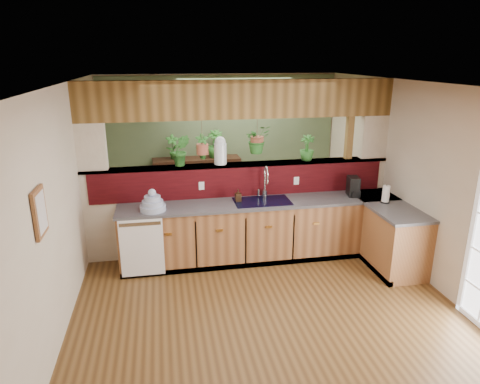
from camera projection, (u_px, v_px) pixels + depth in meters
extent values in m
cube|color=#55381A|center=(260.00, 292.00, 5.52)|extent=(4.60, 7.00, 0.01)
cube|color=brown|center=(263.00, 86.00, 4.73)|extent=(4.60, 7.00, 0.01)
cube|color=beige|center=(220.00, 142.00, 8.41)|extent=(4.60, 0.02, 2.60)
cube|color=beige|center=(59.00, 209.00, 4.73)|extent=(0.02, 7.00, 2.60)
cube|color=beige|center=(434.00, 187.00, 5.53)|extent=(0.02, 7.00, 2.60)
cube|color=beige|center=(240.00, 208.00, 6.58)|extent=(4.60, 0.15, 1.35)
cube|color=#39070B|center=(242.00, 182.00, 6.37)|extent=(4.40, 0.02, 0.45)
cube|color=brown|center=(240.00, 164.00, 6.37)|extent=(4.60, 0.21, 0.04)
cube|color=brown|center=(241.00, 99.00, 6.08)|extent=(4.60, 0.15, 0.55)
cube|color=beige|center=(91.00, 148.00, 5.91)|extent=(0.40, 0.15, 0.70)
cube|color=beige|center=(373.00, 138.00, 6.64)|extent=(0.40, 0.15, 0.70)
cube|color=brown|center=(347.00, 164.00, 6.69)|extent=(0.10, 0.10, 2.60)
cube|color=brown|center=(240.00, 164.00, 6.37)|extent=(4.60, 0.21, 0.04)
cube|color=brown|center=(241.00, 99.00, 6.08)|extent=(4.60, 0.15, 0.55)
cube|color=#516545|center=(220.00, 142.00, 8.39)|extent=(4.55, 0.02, 2.55)
cube|color=brown|center=(262.00, 231.00, 6.35)|extent=(4.10, 0.60, 0.86)
cube|color=#434348|center=(262.00, 203.00, 6.21)|extent=(4.14, 0.64, 0.04)
cube|color=brown|center=(385.00, 234.00, 6.25)|extent=(0.60, 1.48, 0.86)
cube|color=#434348|center=(388.00, 205.00, 6.11)|extent=(0.64, 1.52, 0.04)
cube|color=brown|center=(371.00, 223.00, 6.66)|extent=(0.60, 0.60, 0.86)
cube|color=#434348|center=(374.00, 196.00, 6.52)|extent=(0.64, 0.64, 0.04)
cube|color=black|center=(266.00, 263.00, 6.22)|extent=(4.10, 0.06, 0.08)
cube|color=black|center=(365.00, 260.00, 6.32)|extent=(0.06, 1.48, 0.08)
cube|color=white|center=(142.00, 248.00, 5.75)|extent=(0.58, 0.02, 0.82)
cube|color=#B7B7B2|center=(140.00, 224.00, 5.63)|extent=(0.54, 0.01, 0.05)
cube|color=black|center=(262.00, 202.00, 6.21)|extent=(0.82, 0.50, 0.03)
cube|color=black|center=(249.00, 209.00, 6.21)|extent=(0.34, 0.40, 0.16)
cube|color=black|center=(275.00, 207.00, 6.27)|extent=(0.34, 0.40, 0.16)
cube|color=brown|center=(40.00, 212.00, 3.91)|extent=(0.03, 0.35, 0.45)
cube|color=silver|center=(41.00, 212.00, 3.91)|extent=(0.01, 0.27, 0.37)
cylinder|color=#B7B7B2|center=(264.00, 193.00, 6.39)|extent=(0.07, 0.07, 0.10)
cylinder|color=#B7B7B2|center=(265.00, 181.00, 6.34)|extent=(0.03, 0.03, 0.29)
torus|color=#B7B7B2|center=(266.00, 173.00, 6.22)|extent=(0.21, 0.05, 0.21)
cylinder|color=#B7B7B2|center=(268.00, 180.00, 6.16)|extent=(0.03, 0.03, 0.13)
cylinder|color=#B7B7B2|center=(258.00, 192.00, 6.37)|extent=(0.03, 0.03, 0.10)
cylinder|color=#9BA8C8|center=(153.00, 208.00, 5.83)|extent=(0.35, 0.35, 0.08)
cylinder|color=#9BA8C8|center=(153.00, 203.00, 5.80)|extent=(0.29, 0.29, 0.07)
cylinder|color=#9BA8C8|center=(152.00, 198.00, 5.78)|extent=(0.22, 0.22, 0.07)
sphere|color=#9BA8C8|center=(152.00, 193.00, 5.76)|extent=(0.11, 0.11, 0.11)
imported|color=#3A2515|center=(238.00, 195.00, 6.18)|extent=(0.09, 0.09, 0.18)
cube|color=black|center=(353.00, 186.00, 6.43)|extent=(0.15, 0.25, 0.29)
cube|color=black|center=(355.00, 194.00, 6.38)|extent=(0.13, 0.10, 0.10)
cylinder|color=silver|center=(354.00, 191.00, 6.39)|extent=(0.08, 0.08, 0.08)
cylinder|color=black|center=(385.00, 202.00, 6.16)|extent=(0.12, 0.12, 0.02)
cylinder|color=#B7B7B2|center=(386.00, 194.00, 6.12)|extent=(0.02, 0.02, 0.27)
cylinder|color=white|center=(386.00, 194.00, 6.12)|extent=(0.10, 0.10, 0.23)
cylinder|color=silver|center=(220.00, 154.00, 6.27)|extent=(0.19, 0.19, 0.31)
sphere|color=silver|center=(220.00, 142.00, 6.21)|extent=(0.16, 0.16, 0.16)
imported|color=#256021|center=(181.00, 150.00, 6.14)|extent=(0.25, 0.21, 0.46)
imported|color=#256021|center=(307.00, 148.00, 6.49)|extent=(0.29, 0.29, 0.39)
cylinder|color=brown|center=(202.00, 133.00, 6.12)|extent=(0.01, 0.01, 0.36)
cylinder|color=brown|center=(202.00, 149.00, 6.20)|extent=(0.17, 0.17, 0.15)
imported|color=#256021|center=(202.00, 134.00, 6.13)|extent=(0.21, 0.16, 0.37)
cylinder|color=brown|center=(257.00, 128.00, 6.25)|extent=(0.01, 0.01, 0.29)
cylinder|color=brown|center=(257.00, 142.00, 6.32)|extent=(0.19, 0.19, 0.16)
imported|color=#256021|center=(257.00, 125.00, 6.24)|extent=(0.46, 0.43, 0.41)
cube|color=black|center=(197.00, 186.00, 8.33)|extent=(1.67, 0.49, 1.11)
imported|color=#256021|center=(173.00, 147.00, 8.01)|extent=(0.26, 0.19, 0.47)
imported|color=#256021|center=(215.00, 144.00, 8.14)|extent=(0.36, 0.36, 0.52)
imported|color=#256021|center=(269.00, 208.00, 7.45)|extent=(0.87, 0.82, 0.78)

